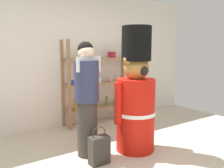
% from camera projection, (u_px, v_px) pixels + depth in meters
% --- Properties ---
extents(back_wall, '(6.40, 0.12, 2.60)m').
position_uv_depth(back_wall, '(59.00, 59.00, 4.57)').
color(back_wall, silver).
rests_on(back_wall, ground_plane).
extents(merchandise_shelf, '(1.48, 0.35, 1.66)m').
position_uv_depth(merchandise_shelf, '(99.00, 82.00, 4.87)').
color(merchandise_shelf, '#93704C').
rests_on(merchandise_shelf, ground_plane).
extents(teddy_bear_guard, '(0.73, 0.58, 1.80)m').
position_uv_depth(teddy_bear_guard, '(136.00, 97.00, 3.48)').
color(teddy_bear_guard, red).
rests_on(teddy_bear_guard, ground_plane).
extents(person_shopper, '(0.35, 0.33, 1.59)m').
position_uv_depth(person_shopper, '(87.00, 97.00, 3.29)').
color(person_shopper, '#38332D').
rests_on(person_shopper, ground_plane).
extents(shopping_bag, '(0.26, 0.15, 0.51)m').
position_uv_depth(shopping_bag, '(99.00, 150.00, 3.12)').
color(shopping_bag, '#332D28').
rests_on(shopping_bag, ground_plane).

